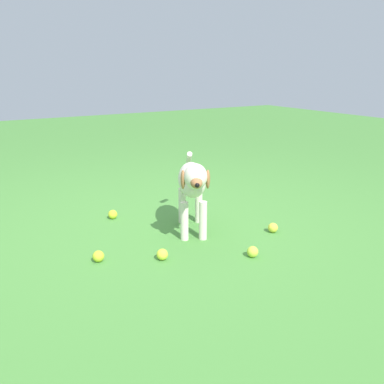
{
  "coord_description": "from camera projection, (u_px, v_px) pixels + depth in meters",
  "views": [
    {
      "loc": [
        -1.17,
        -2.31,
        1.06
      ],
      "look_at": [
        0.18,
        -0.06,
        0.27
      ],
      "focal_mm": 38.87,
      "sensor_mm": 36.0,
      "label": 1
    }
  ],
  "objects": [
    {
      "name": "ground",
      "position": [
        164.0,
        232.0,
        2.78
      ],
      "size": [
        14.0,
        14.0,
        0.0
      ],
      "primitive_type": "plane",
      "color": "#478438"
    },
    {
      "name": "dog",
      "position": [
        193.0,
        183.0,
        2.67
      ],
      "size": [
        0.41,
        0.71,
        0.53
      ],
      "rotation": [
        0.0,
        0.0,
        4.24
      ],
      "color": "silver",
      "rests_on": "ground"
    },
    {
      "name": "tennis_ball_0",
      "position": [
        253.0,
        252.0,
        2.41
      ],
      "size": [
        0.07,
        0.07,
        0.07
      ],
      "primitive_type": "sphere",
      "color": "#C0DF3F",
      "rests_on": "ground"
    },
    {
      "name": "tennis_ball_1",
      "position": [
        162.0,
        254.0,
        2.38
      ],
      "size": [
        0.07,
        0.07,
        0.07
      ],
      "primitive_type": "sphere",
      "color": "#D1E138",
      "rests_on": "ground"
    },
    {
      "name": "tennis_ball_2",
      "position": [
        98.0,
        256.0,
        2.35
      ],
      "size": [
        0.07,
        0.07,
        0.07
      ],
      "primitive_type": "sphere",
      "color": "#C0D52D",
      "rests_on": "ground"
    },
    {
      "name": "tennis_ball_3",
      "position": [
        273.0,
        228.0,
        2.77
      ],
      "size": [
        0.07,
        0.07,
        0.07
      ],
      "primitive_type": "sphere",
      "color": "#D0D13D",
      "rests_on": "ground"
    },
    {
      "name": "tennis_ball_4",
      "position": [
        113.0,
        214.0,
        3.02
      ],
      "size": [
        0.07,
        0.07,
        0.07
      ],
      "primitive_type": "sphere",
      "color": "#C5D82C",
      "rests_on": "ground"
    }
  ]
}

